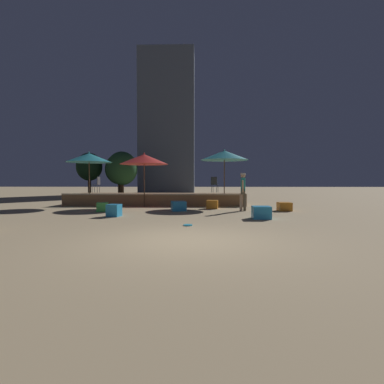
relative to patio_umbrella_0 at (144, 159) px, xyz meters
name	(u,v)px	position (x,y,z in m)	size (l,w,h in m)	color
ground_plane	(186,241)	(2.61, -8.87, -2.47)	(120.00, 120.00, 0.00)	tan
wooden_deck	(158,199)	(0.46, 1.65, -2.17)	(9.80, 3.14, 0.68)	olive
patio_umbrella_0	(144,159)	(0.00, 0.00, 0.00)	(2.52, 2.52, 2.82)	brown
patio_umbrella_1	(89,158)	(-2.98, 0.19, 0.10)	(2.38, 2.38, 2.90)	brown
patio_umbrella_2	(224,155)	(4.20, 0.28, 0.22)	(2.52, 2.52, 3.02)	brown
cube_seat_0	(261,212)	(5.11, -4.88, -2.25)	(0.65, 0.65, 0.44)	#2D9EDB
cube_seat_1	(284,207)	(6.71, -2.07, -2.28)	(0.58, 0.58, 0.38)	orange
cube_seat_2	(212,204)	(3.52, -1.08, -2.27)	(0.59, 0.59, 0.41)	orange
cube_seat_3	(179,206)	(1.96, -2.20, -2.26)	(0.75, 0.75, 0.43)	#2D9EDB
cube_seat_4	(102,207)	(-1.35, -2.62, -2.27)	(0.56, 0.56, 0.40)	#4CC651
cube_seat_5	(114,210)	(-0.33, -4.37, -2.24)	(0.53, 0.53, 0.46)	#2D9EDB
person_0	(243,190)	(4.85, -2.14, -1.52)	(0.29, 0.54, 1.69)	#72664C
bistro_chair_0	(97,183)	(-2.95, 1.34, -1.25)	(0.40, 0.40, 0.90)	#47474C
bistro_chair_1	(214,183)	(3.74, 1.74, -1.25)	(0.43, 0.44, 0.90)	#2D3338
frisbee_disc	(188,225)	(2.56, -6.63, -2.46)	(0.27, 0.27, 0.03)	#33B2D8
background_tree_0	(89,167)	(-7.10, 11.19, 0.12)	(2.28, 2.28, 3.87)	#3D2B1C
background_tree_1	(119,169)	(-4.35, 11.14, -0.08)	(2.50, 2.50, 3.78)	#3D2B1C
background_tree_2	(122,168)	(-3.83, 10.09, -0.06)	(2.63, 2.63, 3.87)	#3D2B1C
distant_building	(167,123)	(-0.73, 17.75, 5.26)	(5.97, 3.89, 15.47)	#4C5666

